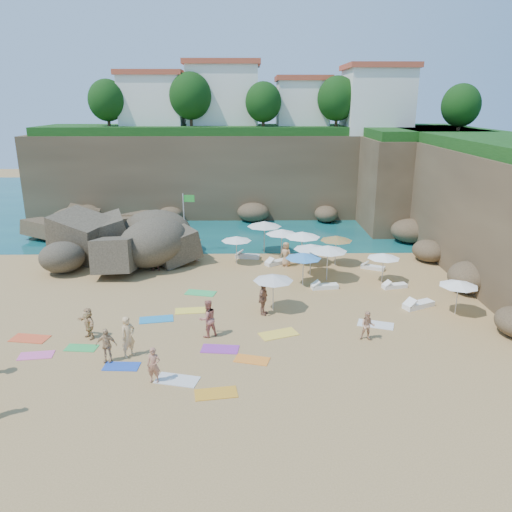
{
  "coord_description": "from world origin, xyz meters",
  "views": [
    {
      "loc": [
        1.56,
        -26.36,
        11.17
      ],
      "look_at": [
        2.0,
        3.0,
        2.0
      ],
      "focal_mm": 35.0,
      "sensor_mm": 36.0,
      "label": 1
    }
  ],
  "objects_px": {
    "flag_pole": "(186,215)",
    "parasol_2": "(302,234)",
    "parasol_1": "(282,232)",
    "person_stand_4": "(286,254)",
    "lounger_0": "(277,262)",
    "rock_outcrop": "(126,261)",
    "person_stand_1": "(208,318)",
    "person_stand_5": "(155,260)",
    "parasol_0": "(264,224)",
    "person_stand_2": "(197,249)",
    "person_stand_0": "(128,337)",
    "person_stand_3": "(263,299)"
  },
  "relations": [
    {
      "from": "rock_outcrop",
      "to": "parasol_1",
      "type": "bearing_deg",
      "value": 2.9
    },
    {
      "from": "parasol_2",
      "to": "person_stand_1",
      "type": "xyz_separation_m",
      "value": [
        -5.79,
        -11.26,
        -1.25
      ]
    },
    {
      "from": "parasol_2",
      "to": "lounger_0",
      "type": "xyz_separation_m",
      "value": [
        -1.77,
        0.06,
        -2.08
      ]
    },
    {
      "from": "rock_outcrop",
      "to": "parasol_0",
      "type": "relative_size",
      "value": 3.16
    },
    {
      "from": "parasol_1",
      "to": "person_stand_1",
      "type": "distance_m",
      "value": 13.5
    },
    {
      "from": "lounger_0",
      "to": "person_stand_0",
      "type": "bearing_deg",
      "value": -153.14
    },
    {
      "from": "flag_pole",
      "to": "person_stand_0",
      "type": "xyz_separation_m",
      "value": [
        -0.74,
        -16.29,
        -1.95
      ]
    },
    {
      "from": "flag_pole",
      "to": "person_stand_4",
      "type": "bearing_deg",
      "value": -24.86
    },
    {
      "from": "person_stand_2",
      "to": "parasol_1",
      "type": "bearing_deg",
      "value": -132.12
    },
    {
      "from": "person_stand_0",
      "to": "person_stand_3",
      "type": "relative_size",
      "value": 1.05
    },
    {
      "from": "parasol_0",
      "to": "person_stand_5",
      "type": "height_order",
      "value": "parasol_0"
    },
    {
      "from": "parasol_1",
      "to": "person_stand_3",
      "type": "xyz_separation_m",
      "value": [
        -1.63,
        -10.1,
        -1.13
      ]
    },
    {
      "from": "flag_pole",
      "to": "parasol_2",
      "type": "xyz_separation_m",
      "value": [
        8.49,
        -3.07,
        -0.7
      ]
    },
    {
      "from": "flag_pole",
      "to": "parasol_0",
      "type": "height_order",
      "value": "flag_pole"
    },
    {
      "from": "person_stand_0",
      "to": "person_stand_2",
      "type": "relative_size",
      "value": 1.07
    },
    {
      "from": "person_stand_2",
      "to": "lounger_0",
      "type": "bearing_deg",
      "value": -145.46
    },
    {
      "from": "rock_outcrop",
      "to": "person_stand_2",
      "type": "xyz_separation_m",
      "value": [
        5.17,
        0.1,
        0.91
      ]
    },
    {
      "from": "person_stand_2",
      "to": "person_stand_3",
      "type": "relative_size",
      "value": 0.99
    },
    {
      "from": "rock_outcrop",
      "to": "person_stand_0",
      "type": "height_order",
      "value": "person_stand_0"
    },
    {
      "from": "parasol_1",
      "to": "person_stand_1",
      "type": "relative_size",
      "value": 1.23
    },
    {
      "from": "parasol_0",
      "to": "person_stand_0",
      "type": "bearing_deg",
      "value": -112.38
    },
    {
      "from": "flag_pole",
      "to": "parasol_1",
      "type": "bearing_deg",
      "value": -12.85
    },
    {
      "from": "rock_outcrop",
      "to": "person_stand_4",
      "type": "bearing_deg",
      "value": -5.92
    },
    {
      "from": "parasol_0",
      "to": "parasol_2",
      "type": "relative_size",
      "value": 1.02
    },
    {
      "from": "parasol_1",
      "to": "person_stand_4",
      "type": "bearing_deg",
      "value": -83.5
    },
    {
      "from": "rock_outcrop",
      "to": "lounger_0",
      "type": "height_order",
      "value": "rock_outcrop"
    },
    {
      "from": "rock_outcrop",
      "to": "person_stand_1",
      "type": "relative_size",
      "value": 4.3
    },
    {
      "from": "parasol_0",
      "to": "person_stand_3",
      "type": "distance_m",
      "value": 11.69
    },
    {
      "from": "parasol_0",
      "to": "person_stand_5",
      "type": "relative_size",
      "value": 1.7
    },
    {
      "from": "parasol_1",
      "to": "person_stand_2",
      "type": "bearing_deg",
      "value": -175.58
    },
    {
      "from": "parasol_1",
      "to": "person_stand_2",
      "type": "distance_m",
      "value": 6.3
    },
    {
      "from": "flag_pole",
      "to": "person_stand_4",
      "type": "xyz_separation_m",
      "value": [
        7.34,
        -3.4,
        -2.05
      ]
    },
    {
      "from": "person_stand_0",
      "to": "person_stand_1",
      "type": "bearing_deg",
      "value": -18.15
    },
    {
      "from": "rock_outcrop",
      "to": "person_stand_5",
      "type": "height_order",
      "value": "rock_outcrop"
    },
    {
      "from": "flag_pole",
      "to": "parasol_2",
      "type": "distance_m",
      "value": 9.06
    },
    {
      "from": "lounger_0",
      "to": "person_stand_0",
      "type": "height_order",
      "value": "person_stand_0"
    },
    {
      "from": "person_stand_4",
      "to": "parasol_1",
      "type": "bearing_deg",
      "value": 132.93
    },
    {
      "from": "parasol_0",
      "to": "person_stand_2",
      "type": "distance_m",
      "value": 5.51
    },
    {
      "from": "lounger_0",
      "to": "parasol_1",
      "type": "bearing_deg",
      "value": 39.31
    },
    {
      "from": "parasol_2",
      "to": "person_stand_2",
      "type": "distance_m",
      "value": 7.7
    },
    {
      "from": "parasol_2",
      "to": "person_stand_0",
      "type": "bearing_deg",
      "value": -124.93
    },
    {
      "from": "parasol_1",
      "to": "person_stand_2",
      "type": "height_order",
      "value": "parasol_1"
    },
    {
      "from": "parasol_0",
      "to": "person_stand_2",
      "type": "relative_size",
      "value": 1.44
    },
    {
      "from": "person_stand_1",
      "to": "parasol_2",
      "type": "bearing_deg",
      "value": -149.85
    },
    {
      "from": "lounger_0",
      "to": "person_stand_1",
      "type": "xyz_separation_m",
      "value": [
        -4.02,
        -11.32,
        0.82
      ]
    },
    {
      "from": "rock_outcrop",
      "to": "flag_pole",
      "type": "bearing_deg",
      "value": 27.59
    },
    {
      "from": "person_stand_1",
      "to": "person_stand_5",
      "type": "distance_m",
      "value": 11.05
    },
    {
      "from": "rock_outcrop",
      "to": "person_stand_0",
      "type": "xyz_separation_m",
      "value": [
        3.47,
        -14.09,
        0.97
      ]
    },
    {
      "from": "person_stand_0",
      "to": "person_stand_5",
      "type": "relative_size",
      "value": 1.26
    },
    {
      "from": "parasol_0",
      "to": "lounger_0",
      "type": "bearing_deg",
      "value": -74.49
    }
  ]
}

